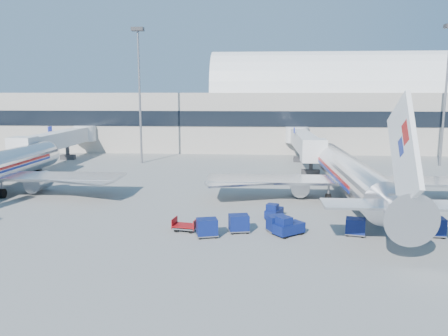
# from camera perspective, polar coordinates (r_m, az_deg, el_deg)

# --- Properties ---
(ground) EXTENTS (260.00, 260.00, 0.00)m
(ground) POSITION_cam_1_polar(r_m,az_deg,el_deg) (44.94, 4.79, -5.58)
(ground) COLOR gray
(ground) RESTS_ON ground
(terminal) EXTENTS (170.00, 28.15, 21.00)m
(terminal) POSITION_cam_1_polar(r_m,az_deg,el_deg) (100.23, -3.51, 7.20)
(terminal) COLOR #B2AA9E
(terminal) RESTS_ON ground
(airliner_main) EXTENTS (32.00, 37.26, 12.07)m
(airliner_main) POSITION_cam_1_polar(r_m,az_deg,el_deg) (49.87, 16.32, -0.97)
(airliner_main) COLOR silver
(airliner_main) RESTS_ON ground
(jetbridge_near) EXTENTS (4.40, 27.50, 6.25)m
(jetbridge_near) POSITION_cam_1_polar(r_m,az_deg,el_deg) (75.06, 10.28, 3.49)
(jetbridge_near) COLOR silver
(jetbridge_near) RESTS_ON ground
(jetbridge_mid) EXTENTS (4.40, 27.50, 6.25)m
(jetbridge_mid) POSITION_cam_1_polar(r_m,az_deg,el_deg) (81.79, -20.45, 3.54)
(jetbridge_mid) COLOR silver
(jetbridge_mid) RESTS_ON ground
(mast_west) EXTENTS (2.00, 1.20, 22.60)m
(mast_west) POSITION_cam_1_polar(r_m,az_deg,el_deg) (75.89, -11.03, 11.75)
(mast_west) COLOR slate
(mast_west) RESTS_ON ground
(mast_east) EXTENTS (2.00, 1.20, 22.60)m
(mast_east) POSITION_cam_1_polar(r_m,az_deg,el_deg) (79.63, 27.13, 10.78)
(mast_east) COLOR slate
(mast_east) RESTS_ON ground
(barrier_near) EXTENTS (3.00, 0.55, 0.90)m
(barrier_near) POSITION_cam_1_polar(r_m,az_deg,el_deg) (50.41, 25.74, -4.32)
(barrier_near) COLOR #9E9E96
(barrier_near) RESTS_ON ground
(tug_lead) EXTENTS (2.85, 2.61, 1.69)m
(tug_lead) POSITION_cam_1_polar(r_m,az_deg,el_deg) (37.42, 8.35, -7.56)
(tug_lead) COLOR #0A1651
(tug_lead) RESTS_ON ground
(tug_right) EXTENTS (2.26, 1.79, 1.32)m
(tug_right) POSITION_cam_1_polar(r_m,az_deg,el_deg) (42.77, 20.84, -6.15)
(tug_right) COLOR #0A1651
(tug_right) RESTS_ON ground
(tug_left) EXTENTS (1.96, 2.59, 1.52)m
(tug_left) POSITION_cam_1_polar(r_m,az_deg,el_deg) (42.18, 6.50, -5.65)
(tug_left) COLOR #0A1651
(tug_left) RESTS_ON ground
(cart_train_a) EXTENTS (2.04, 1.84, 1.47)m
(cart_train_a) POSITION_cam_1_polar(r_m,az_deg,el_deg) (38.14, 6.95, -7.18)
(cart_train_a) COLOR #0A1651
(cart_train_a) RESTS_ON ground
(cart_train_b) EXTENTS (1.99, 1.67, 1.54)m
(cart_train_b) POSITION_cam_1_polar(r_m,az_deg,el_deg) (37.83, 1.96, -7.19)
(cart_train_b) COLOR #0A1651
(cart_train_b) RESTS_ON ground
(cart_train_c) EXTENTS (2.04, 1.74, 1.55)m
(cart_train_c) POSITION_cam_1_polar(r_m,az_deg,el_deg) (36.64, -2.22, -7.75)
(cart_train_c) COLOR #0A1651
(cart_train_c) RESTS_ON ground
(cart_solo_near) EXTENTS (1.93, 1.63, 1.47)m
(cart_solo_near) POSITION_cam_1_polar(r_m,az_deg,el_deg) (38.61, 16.79, -7.32)
(cart_solo_near) COLOR #0A1651
(cart_solo_near) RESTS_ON ground
(cart_solo_far) EXTENTS (1.96, 1.56, 1.63)m
(cart_solo_far) POSITION_cam_1_polar(r_m,az_deg,el_deg) (40.62, 25.65, -6.91)
(cart_solo_far) COLOR #0A1651
(cart_solo_far) RESTS_ON ground
(cart_open_red) EXTENTS (2.28, 1.79, 0.55)m
(cart_open_red) POSITION_cam_1_polar(r_m,az_deg,el_deg) (38.41, -5.06, -7.63)
(cart_open_red) COLOR slate
(cart_open_red) RESTS_ON ground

